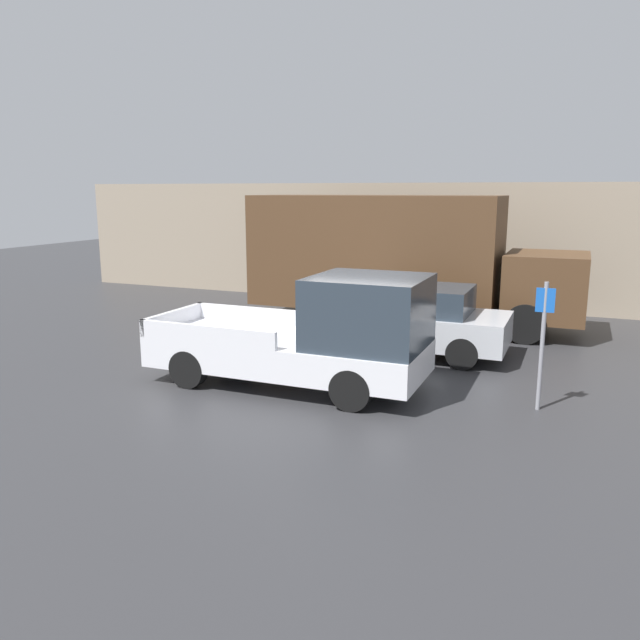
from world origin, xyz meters
TOP-DOWN VIEW (x-y plane):
  - ground_plane at (0.00, 0.00)m, footprint 60.00×60.00m
  - building_wall at (0.00, 9.16)m, footprint 28.00×0.15m
  - pickup_truck at (-0.63, -0.20)m, footprint 5.23×2.05m
  - car at (0.38, 2.96)m, footprint 4.27×1.94m
  - delivery_truck at (-0.91, 6.01)m, footprint 8.89×2.46m
  - parking_sign at (3.29, 0.16)m, footprint 0.30×0.07m

SIDE VIEW (x-z plane):
  - ground_plane at x=0.00m, z-range 0.00..0.00m
  - car at x=0.38m, z-range 0.01..1.57m
  - pickup_truck at x=-0.63m, z-range -0.09..2.07m
  - parking_sign at x=3.29m, z-range 0.15..2.33m
  - delivery_truck at x=-0.91m, z-range 0.11..3.62m
  - building_wall at x=0.00m, z-range 0.00..3.87m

